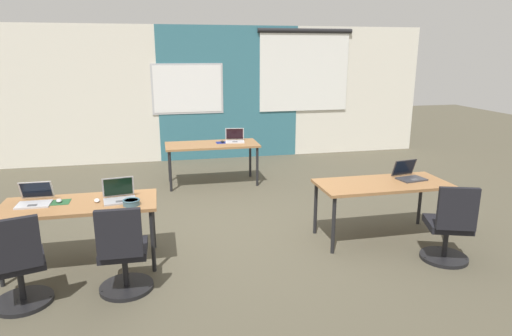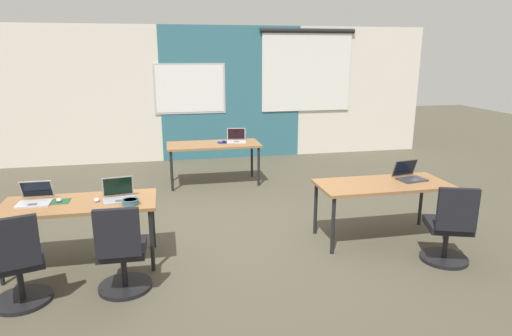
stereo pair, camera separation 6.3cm
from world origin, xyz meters
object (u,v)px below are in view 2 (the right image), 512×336
Objects in this scene: laptop_near_left_inner at (119,195)px; mouse_far_right at (224,141)px; laptop_far_right at (236,139)px; snack_bowl at (131,201)px; laptop_near_right_end at (409,175)px; laptop_near_left_end at (35,198)px; desk_far_center at (214,147)px; chair_near_right_end at (449,231)px; desk_near_left at (79,208)px; mouse_near_left_inner at (97,200)px; mouse_near_left_end at (59,200)px; desk_near_right at (382,188)px; chair_near_left_inner at (122,256)px; chair_near_left_end at (18,268)px.

mouse_far_right is (1.53, 2.85, -0.03)m from laptop_near_left_inner.
snack_bowl is (-1.62, -3.08, -0.01)m from laptop_far_right.
laptop_near_right_end is 3.37m from snack_bowl.
desk_far_center is at bearing 51.58° from laptop_near_left_end.
laptop_near_left_inner reaches higher than laptop_near_left_end.
desk_near_left is at bearing 7.68° from chair_near_right_end.
snack_bowl reaches higher than mouse_near_left_inner.
laptop_near_left_inner reaches higher than laptop_near_right_end.
mouse_near_left_end is (0.24, -0.01, -0.03)m from laptop_near_left_end.
laptop_near_left_end is at bearing 170.43° from desk_near_left.
mouse_near_left_end is 0.30× the size of laptop_far_right.
mouse_far_right is (-0.23, -0.04, -0.03)m from laptop_far_right.
laptop_near_left_inner is at bearing -118.21° from mouse_far_right.
laptop_near_left_inner reaches higher than snack_bowl.
mouse_near_left_end reaches higher than desk_near_right.
chair_near_left_inner reaches higher than desk_near_left.
desk_near_right is 0.43m from laptop_near_right_end.
mouse_far_right is (2.15, 2.79, 0.00)m from mouse_near_left_end.
laptop_near_left_end is 0.36× the size of chair_near_left_end.
desk_far_center is at bearing 57.99° from desk_near_left.
desk_near_left is 4.38× the size of laptop_near_left_inner.
snack_bowl is (-3.36, -0.28, -0.01)m from laptop_near_right_end.
desk_near_left and desk_far_center have the same top height.
laptop_near_left_inner is 3.42× the size of mouse_far_right.
mouse_near_left_inner is (-0.23, -0.01, -0.03)m from laptop_near_left_inner.
desk_near_right is at bearing 0.00° from desk_near_left.
desk_near_left is 1.74× the size of chair_near_left_inner.
snack_bowl is at bearing -18.50° from mouse_near_left_end.
chair_near_left_end reaches higher than mouse_near_left_inner.
mouse_near_left_inner is 0.83m from chair_near_left_inner.
chair_near_right_end is at bearing -56.21° from laptop_far_right.
chair_near_right_end reaches higher than mouse_near_left_end.
snack_bowl reaches higher than desk_far_center.
laptop_far_right reaches higher than mouse_near_left_inner.
desk_near_right is at bearing -57.99° from desk_far_center.
laptop_near_left_inner reaches higher than desk_far_center.
desk_near_left is 14.31× the size of mouse_near_left_end.
laptop_near_left_inner is at bearing 171.59° from laptop_near_right_end.
chair_near_left_end and chair_near_right_end have the same top height.
laptop_near_left_end is at bearing 170.35° from laptop_near_right_end.
mouse_near_left_end is 0.12× the size of chair_near_left_end.
laptop_near_left_inner is 2.06× the size of snack_bowl.
mouse_far_right is (1.76, 2.86, 0.00)m from mouse_near_left_inner.
desk_far_center is 4.17m from chair_near_left_end.
laptop_near_left_inner is 0.63m from mouse_near_left_end.
laptop_near_left_end is (-0.63, 0.08, 0.03)m from mouse_near_left_inner.
chair_near_left_end is at bearing -123.35° from mouse_far_right.
chair_near_right_end is at bearing -99.52° from laptop_near_right_end.
chair_near_left_end is (0.02, -0.82, -0.39)m from laptop_near_left_end.
desk_far_center is at bearing 60.81° from mouse_near_left_inner.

